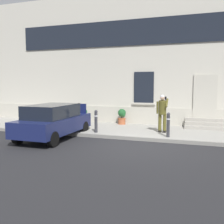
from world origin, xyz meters
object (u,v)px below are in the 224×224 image
at_px(planter_charcoal, 84,115).
at_px(planter_terracotta, 122,116).
at_px(bollard_far_left, 96,120).
at_px(bollard_near_person, 168,124).
at_px(hatchback_car_navy, 54,121).
at_px(person_on_phone, 162,111).

bearing_deg(planter_charcoal, planter_terracotta, 8.42).
relative_size(bollard_far_left, planter_terracotta, 1.22).
relative_size(bollard_near_person, planter_terracotta, 1.22).
xyz_separation_m(hatchback_car_navy, planter_charcoal, (-0.27, 3.65, -0.18)).
xyz_separation_m(person_on_phone, planter_terracotta, (-2.47, 1.83, -0.55)).
relative_size(bollard_near_person, person_on_phone, 0.60).
bearing_deg(bollard_far_left, hatchback_car_navy, -141.67).
bearing_deg(bollard_near_person, planter_charcoal, 153.96).
relative_size(bollard_far_left, person_on_phone, 0.60).
bearing_deg(planter_terracotta, bollard_near_person, -44.34).
height_order(bollard_near_person, planter_terracotta, bollard_near_person).
relative_size(bollard_far_left, planter_charcoal, 1.22).
bearing_deg(planter_terracotta, bollard_far_left, -98.50).
bearing_deg(person_on_phone, planter_charcoal, 156.50).
relative_size(hatchback_car_navy, person_on_phone, 2.33).
bearing_deg(bollard_far_left, person_on_phone, 18.32).
relative_size(bollard_near_person, planter_charcoal, 1.22).
relative_size(person_on_phone, planter_charcoal, 2.03).
xyz_separation_m(bollard_near_person, person_on_phone, (-0.39, 0.96, 0.44)).
height_order(hatchback_car_navy, bollard_near_person, hatchback_car_navy).
bearing_deg(hatchback_car_navy, bollard_far_left, 38.33).
height_order(bollard_far_left, planter_terracotta, bollard_far_left).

